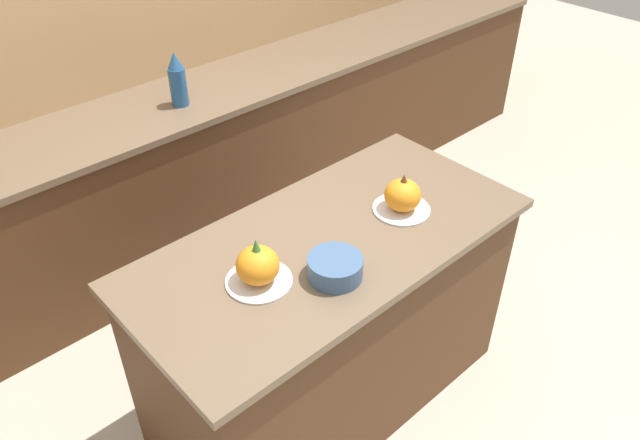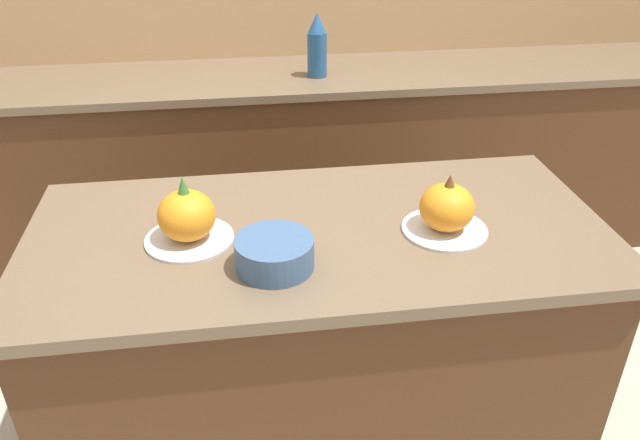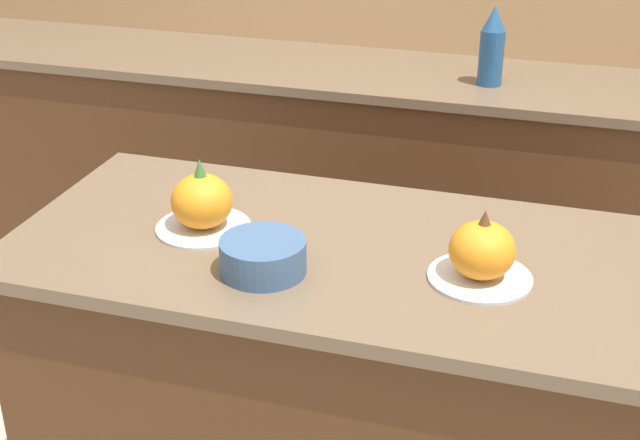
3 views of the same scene
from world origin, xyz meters
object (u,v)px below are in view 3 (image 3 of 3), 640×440
Objects in this scene: pumpkin_cake_right at (482,253)px; bottle_tall at (492,47)px; mixing_bowl at (263,256)px; pumpkin_cake_left at (202,204)px.

pumpkin_cake_right is 0.82× the size of bottle_tall.
bottle_tall is 1.52m from mixing_bowl.
bottle_tall reaches higher than pumpkin_cake_left.
bottle_tall is (0.53, 1.33, 0.08)m from pumpkin_cake_left.
bottle_tall is 1.44× the size of mixing_bowl.
pumpkin_cake_left is 1.20× the size of mixing_bowl.
bottle_tall is at bearing 68.41° from pumpkin_cake_left.
bottle_tall reaches higher than pumpkin_cake_right.
pumpkin_cake_left is 0.83× the size of bottle_tall.
mixing_bowl is at bearing -166.99° from pumpkin_cake_right.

